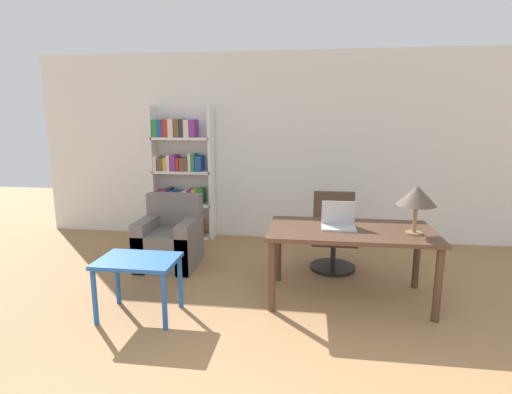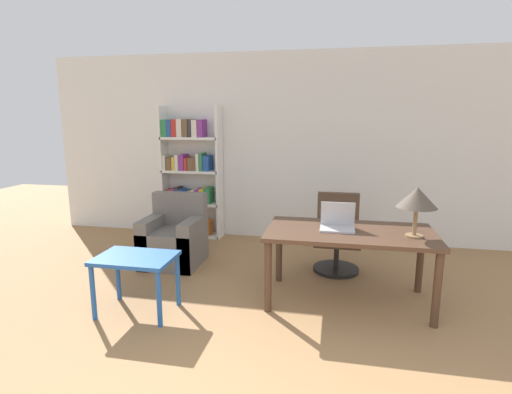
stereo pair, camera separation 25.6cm
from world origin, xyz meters
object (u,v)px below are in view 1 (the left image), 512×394
laptop (338,222)px  side_table_blue (138,268)px  table_lamp (417,196)px  armchair (170,242)px  bookshelf (181,179)px  desk (350,238)px  office_chair (333,235)px

laptop → side_table_blue: laptop is taller
laptop → side_table_blue: 1.94m
side_table_blue → table_lamp: bearing=12.1°
table_lamp → armchair: bearing=164.5°
armchair → bookshelf: 1.33m
side_table_blue → bookshelf: bookshelf is taller
desk → office_chair: size_ratio=1.76×
desk → laptop: (-0.12, 0.03, 0.15)m
table_lamp → side_table_blue: bearing=-167.9°
bookshelf → armchair: bearing=-79.0°
laptop → bookshelf: size_ratio=0.17×
office_chair → side_table_blue: office_chair is taller
table_lamp → office_chair: (-0.67, 0.94, -0.67)m
side_table_blue → bookshelf: bearing=99.2°
laptop → armchair: size_ratio=0.38×
table_lamp → office_chair: 1.34m
armchair → bookshelf: (-0.23, 1.17, 0.59)m
laptop → side_table_blue: bearing=-160.1°
armchair → bookshelf: bookshelf is taller
desk → office_chair: 0.89m
side_table_blue → armchair: bearing=97.4°
desk → table_lamp: (0.57, -0.08, 0.45)m
laptop → office_chair: 0.90m
desk → bookshelf: size_ratio=0.81×
table_lamp → bookshelf: bookshelf is taller
armchair → office_chair: bearing=5.9°
laptop → office_chair: size_ratio=0.36×
laptop → bookshelf: bookshelf is taller
desk → office_chair: office_chair is taller
office_chair → armchair: office_chair is taller
table_lamp → bookshelf: 3.45m
laptop → table_lamp: (0.68, -0.12, 0.30)m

